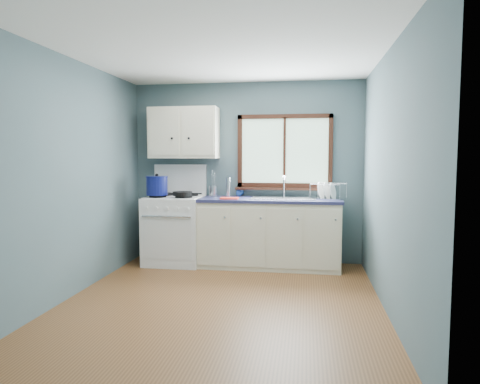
# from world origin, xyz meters

# --- Properties ---
(floor) EXTENTS (3.20, 3.60, 0.02)m
(floor) POSITION_xyz_m (0.00, 0.00, -0.01)
(floor) COLOR brown
(floor) RESTS_ON ground
(ceiling) EXTENTS (3.20, 3.60, 0.02)m
(ceiling) POSITION_xyz_m (0.00, 0.00, 2.51)
(ceiling) COLOR white
(ceiling) RESTS_ON wall_back
(wall_back) EXTENTS (3.20, 0.02, 2.50)m
(wall_back) POSITION_xyz_m (0.00, 1.81, 1.25)
(wall_back) COLOR #4D6367
(wall_back) RESTS_ON ground
(wall_front) EXTENTS (3.20, 0.02, 2.50)m
(wall_front) POSITION_xyz_m (0.00, -1.81, 1.25)
(wall_front) COLOR #4D6367
(wall_front) RESTS_ON ground
(wall_left) EXTENTS (0.02, 3.60, 2.50)m
(wall_left) POSITION_xyz_m (-1.61, 0.00, 1.25)
(wall_left) COLOR #4D6367
(wall_left) RESTS_ON ground
(wall_right) EXTENTS (0.02, 3.60, 2.50)m
(wall_right) POSITION_xyz_m (1.61, 0.00, 1.25)
(wall_right) COLOR #4D6367
(wall_right) RESTS_ON ground
(gas_range) EXTENTS (0.76, 0.69, 1.36)m
(gas_range) POSITION_xyz_m (-0.95, 1.47, 0.49)
(gas_range) COLOR white
(gas_range) RESTS_ON floor
(base_cabinets) EXTENTS (1.85, 0.60, 0.88)m
(base_cabinets) POSITION_xyz_m (0.36, 1.49, 0.41)
(base_cabinets) COLOR beige
(base_cabinets) RESTS_ON floor
(countertop) EXTENTS (1.89, 0.64, 0.04)m
(countertop) POSITION_xyz_m (0.36, 1.49, 0.90)
(countertop) COLOR #1F2143
(countertop) RESTS_ON base_cabinets
(sink) EXTENTS (0.84, 0.46, 0.44)m
(sink) POSITION_xyz_m (0.54, 1.49, 0.86)
(sink) COLOR silver
(sink) RESTS_ON countertop
(window) EXTENTS (1.36, 0.10, 1.03)m
(window) POSITION_xyz_m (0.54, 1.77, 1.48)
(window) COLOR #9EC6A8
(window) RESTS_ON wall_back
(upper_cabinets) EXTENTS (0.95, 0.35, 0.70)m
(upper_cabinets) POSITION_xyz_m (-0.85, 1.63, 1.80)
(upper_cabinets) COLOR beige
(upper_cabinets) RESTS_ON wall_back
(skillet) EXTENTS (0.40, 0.29, 0.05)m
(skillet) POSITION_xyz_m (-0.78, 1.30, 0.99)
(skillet) COLOR black
(skillet) RESTS_ON gas_range
(stockpot) EXTENTS (0.36, 0.36, 0.29)m
(stockpot) POSITION_xyz_m (-1.14, 1.32, 1.09)
(stockpot) COLOR #0C1253
(stockpot) RESTS_ON gas_range
(utensil_crock) EXTENTS (0.12, 0.12, 0.37)m
(utensil_crock) POSITION_xyz_m (-0.45, 1.68, 1.00)
(utensil_crock) COLOR silver
(utensil_crock) RESTS_ON countertop
(thermos) EXTENTS (0.08, 0.08, 0.27)m
(thermos) POSITION_xyz_m (-0.23, 1.62, 1.05)
(thermos) COLOR silver
(thermos) RESTS_ON countertop
(soap_bottle) EXTENTS (0.12, 0.12, 0.25)m
(soap_bottle) POSITION_xyz_m (-0.11, 1.74, 1.04)
(soap_bottle) COLOR blue
(soap_bottle) RESTS_ON countertop
(dish_towel) EXTENTS (0.24, 0.18, 0.02)m
(dish_towel) POSITION_xyz_m (-0.16, 1.33, 0.93)
(dish_towel) COLOR red
(dish_towel) RESTS_ON countertop
(dish_rack) EXTENTS (0.50, 0.45, 0.22)m
(dish_rack) POSITION_xyz_m (1.11, 1.54, 0.98)
(dish_rack) COLOR silver
(dish_rack) RESTS_ON countertop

